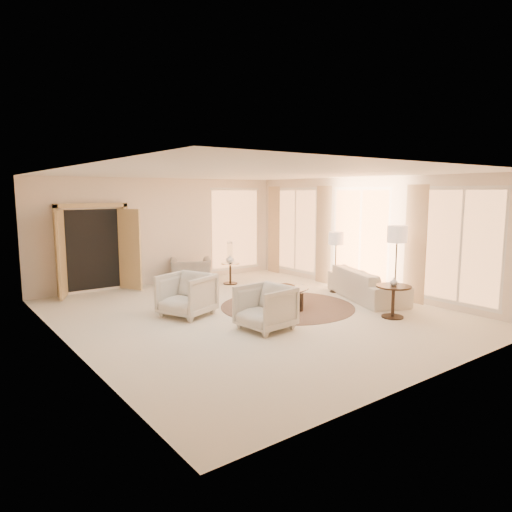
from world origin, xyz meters
TOP-DOWN VIEW (x-y plane):
  - room at (0.00, 0.00)m, footprint 7.04×8.04m
  - windows_right at (3.45, 0.10)m, footprint 0.10×6.40m
  - window_back_corner at (2.30, 3.95)m, footprint 1.70×0.10m
  - curtains_right at (3.40, 1.00)m, footprint 0.06×5.20m
  - french_doors at (-1.90, 3.82)m, footprint 1.95×0.66m
  - area_rug at (0.95, 0.01)m, footprint 3.52×3.52m
  - sofa at (2.90, -0.51)m, footprint 1.73×2.52m
  - armchair_left at (-1.12, 0.66)m, footprint 1.13×1.16m
  - armchair_right at (-0.43, -0.99)m, footprint 0.88×0.93m
  - accent_chair at (0.47, 3.40)m, footprint 1.23×1.07m
  - coffee_table at (0.79, -0.09)m, footprint 1.46×1.46m
  - end_table at (2.04, -1.88)m, footprint 0.67×0.67m
  - side_table at (1.32, 2.77)m, footprint 0.49×0.49m
  - floor_lamp_near at (2.82, 0.40)m, footprint 0.36×0.36m
  - floor_lamp_far at (2.90, -1.28)m, footprint 0.42×0.42m
  - bowl at (0.79, -0.09)m, footprint 0.37×0.37m
  - end_vase at (2.04, -1.88)m, footprint 0.18×0.18m
  - side_vase at (1.32, 2.77)m, footprint 0.23×0.23m

SIDE VIEW (x-z plane):
  - area_rug at x=0.95m, z-range 0.00..0.01m
  - coffee_table at x=0.79m, z-range 0.05..0.48m
  - sofa at x=2.90m, z-range 0.00..0.69m
  - side_table at x=1.32m, z-range 0.06..0.63m
  - end_table at x=2.04m, z-range 0.12..0.76m
  - armchair_right at x=-0.43m, z-range 0.00..0.88m
  - accent_chair at x=0.47m, z-range 0.00..0.91m
  - armchair_left at x=-1.12m, z-range 0.00..0.93m
  - bowl at x=0.79m, z-range 0.42..0.51m
  - side_vase at x=1.32m, z-range 0.57..0.80m
  - end_vase at x=2.04m, z-range 0.63..0.79m
  - french_doors at x=-1.90m, z-range -0.01..2.15m
  - floor_lamp_near at x=2.82m, z-range 0.52..2.00m
  - curtains_right at x=3.40m, z-range 0.00..2.60m
  - windows_right at x=3.45m, z-range 0.15..2.55m
  - window_back_corner at x=2.30m, z-range 0.15..2.55m
  - room at x=0.00m, z-range -0.02..2.81m
  - floor_lamp_far at x=2.90m, z-range 0.61..2.33m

